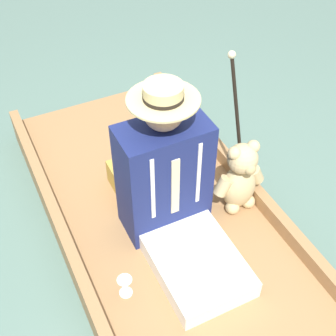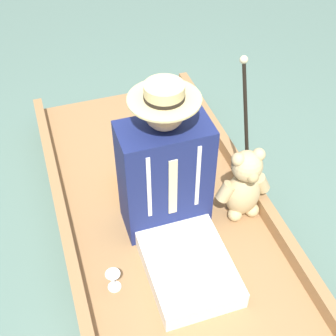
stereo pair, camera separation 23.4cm
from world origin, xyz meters
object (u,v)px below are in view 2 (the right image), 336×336
seated_person (171,190)px  walking_cane (246,126)px  teddy_bear (244,186)px  wine_glass (113,277)px

seated_person → walking_cane: seated_person is taller
teddy_bear → wine_glass: size_ratio=3.93×
seated_person → teddy_bear: seated_person is taller
teddy_bear → seated_person: bearing=-0.1°
seated_person → teddy_bear: (-0.43, 0.00, -0.11)m
teddy_bear → walking_cane: (-0.05, -0.17, 0.28)m
wine_glass → teddy_bear: bearing=-162.0°
seated_person → walking_cane: (-0.48, -0.17, 0.17)m
seated_person → teddy_bear: 0.44m
seated_person → wine_glass: bearing=31.7°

